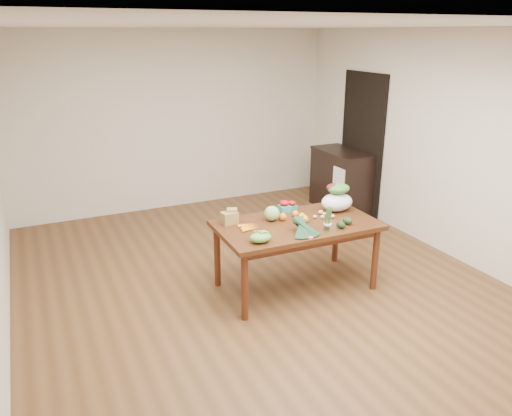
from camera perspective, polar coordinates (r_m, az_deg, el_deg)
name	(u,v)px	position (r m, az deg, el deg)	size (l,w,h in m)	color
floor	(259,285)	(5.58, 0.34, -8.77)	(6.00, 6.00, 0.00)	brown
ceiling	(260,25)	(4.92, 0.41, 20.16)	(5.00, 6.00, 0.02)	white
room_walls	(259,167)	(5.08, 0.37, 4.76)	(5.02, 6.02, 2.70)	beige
dining_table	(296,255)	(5.40, 4.55, -5.42)	(1.67, 0.93, 0.75)	#4A2711
doorway_dark	(362,144)	(7.75, 11.99, 7.21)	(0.02, 1.00, 2.10)	black
cabinet	(341,181)	(7.84, 9.65, 3.11)	(0.52, 1.02, 0.94)	black
dish_towel	(339,183)	(7.42, 9.41, 2.84)	(0.02, 0.28, 0.45)	white
paper_bag	(230,217)	(5.20, -3.04, -0.99)	(0.22, 0.18, 0.15)	olive
cabbage	(272,213)	(5.27, 1.83, -0.62)	(0.16, 0.16, 0.16)	#A1CE77
strawberry_basket_a	(284,207)	(5.55, 3.25, 0.09)	(0.12, 0.12, 0.10)	red
strawberry_basket_b	(292,206)	(5.61, 4.10, 0.18)	(0.09, 0.09, 0.09)	#B8150C
orange_a	(283,217)	(5.29, 3.09, -1.01)	(0.08, 0.08, 0.08)	#E14E0D
orange_b	(295,214)	(5.41, 4.52, -0.65)	(0.07, 0.07, 0.07)	orange
orange_c	(302,216)	(5.34, 5.29, -0.94)	(0.08, 0.08, 0.08)	#FF9B0F
mandarin_cluster	(301,218)	(5.25, 5.16, -1.18)	(0.18, 0.18, 0.09)	orange
carrots	(250,227)	(5.09, -0.73, -2.15)	(0.22, 0.19, 0.03)	#FEA115
snap_pea_bag	(261,237)	(4.75, 0.53, -3.37)	(0.22, 0.16, 0.10)	#68A337
kale_bunch	(306,228)	(4.91, 5.69, -2.26)	(0.32, 0.40, 0.16)	black
asparagus_bundle	(328,219)	(5.05, 8.21, -1.20)	(0.08, 0.08, 0.25)	#487435
potato_a	(315,217)	(5.39, 6.76, -0.99)	(0.05, 0.04, 0.04)	tan
potato_b	(322,217)	(5.39, 7.60, -1.02)	(0.05, 0.04, 0.04)	tan
potato_c	(325,214)	(5.48, 7.84, -0.68)	(0.05, 0.04, 0.04)	tan
potato_d	(321,212)	(5.52, 7.40, -0.48)	(0.06, 0.05, 0.05)	#D8B17D
potato_e	(333,216)	(5.42, 8.76, -0.94)	(0.05, 0.04, 0.04)	tan
avocado_a	(341,225)	(5.15, 9.67, -1.91)	(0.07, 0.11, 0.07)	black
avocado_b	(347,221)	(5.27, 10.41, -1.44)	(0.08, 0.12, 0.08)	black
salad_bag	(337,199)	(5.62, 9.25, 1.07)	(0.37, 0.28, 0.28)	white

